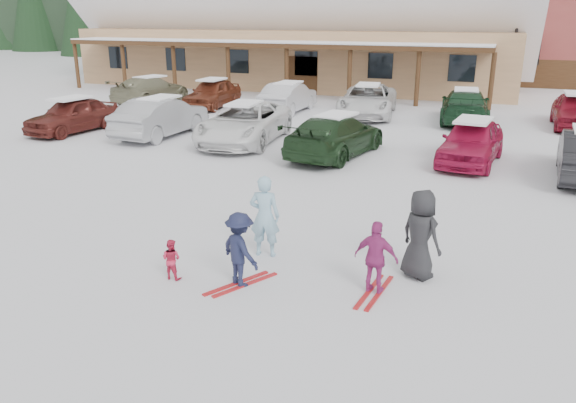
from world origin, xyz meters
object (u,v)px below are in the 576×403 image
at_px(parked_car_7, 151,90).
at_px(parked_car_8, 212,93).
at_px(parked_car_10, 368,100).
at_px(bystander_dark, 420,234).
at_px(day_lodge, 299,24).
at_px(parked_car_0, 72,115).
at_px(child_magenta, 376,258).
at_px(parked_car_9, 288,97).
at_px(child_navy, 240,250).
at_px(parked_car_12, 575,111).
at_px(parked_car_11, 465,106).
at_px(parked_car_4, 471,142).
at_px(adult_skier, 265,216).
at_px(parked_car_1, 161,117).
at_px(parked_car_3, 335,136).
at_px(toddler_red, 171,259).
at_px(lamp_post, 515,40).
at_px(parked_car_2, 244,123).

height_order(parked_car_7, parked_car_8, parked_car_8).
bearing_deg(parked_car_10, bystander_dark, -81.00).
height_order(day_lodge, parked_car_0, day_lodge).
distance_m(child_magenta, parked_car_9, 18.84).
xyz_separation_m(child_navy, parked_car_10, (-1.81, 17.83, 0.05)).
distance_m(bystander_dark, parked_car_12, 17.13).
bearing_deg(parked_car_12, parked_car_11, -175.46).
xyz_separation_m(bystander_dark, parked_car_4, (0.37, 8.94, -0.13)).
distance_m(adult_skier, parked_car_1, 12.30).
bearing_deg(parked_car_0, parked_car_3, 5.48).
relative_size(toddler_red, child_magenta, 0.58).
bearing_deg(toddler_red, parked_car_3, -89.04).
height_order(child_magenta, parked_car_0, parked_car_0).
height_order(adult_skier, parked_car_9, adult_skier).
height_order(bystander_dark, parked_car_3, bystander_dark).
distance_m(lamp_post, parked_car_2, 17.95).
bearing_deg(parked_car_0, toddler_red, -36.83).
relative_size(child_magenta, parked_car_12, 0.31).
distance_m(lamp_post, parked_car_3, 17.11).
xyz_separation_m(parked_car_4, parked_car_8, (-13.05, 7.15, 0.01)).
xyz_separation_m(parked_car_0, parked_car_4, (15.37, 0.44, 0.01)).
bearing_deg(parked_car_9, parked_car_0, 51.05).
height_order(parked_car_4, parked_car_8, parked_car_8).
bearing_deg(parked_car_3, parked_car_0, 8.87).
relative_size(parked_car_2, parked_car_3, 1.10).
bearing_deg(day_lodge, toddler_red, -74.91).
xyz_separation_m(parked_car_8, parked_car_12, (16.76, 0.55, 0.00)).
relative_size(parked_car_2, parked_car_12, 1.25).
bearing_deg(parked_car_2, parked_car_0, -179.78).
relative_size(parked_car_1, parked_car_10, 0.87).
height_order(adult_skier, parked_car_2, adult_skier).
distance_m(child_magenta, parked_car_4, 9.89).
relative_size(lamp_post, parked_car_2, 1.07).
bearing_deg(parked_car_12, parked_car_3, -134.08).
xyz_separation_m(toddler_red, bystander_dark, (4.16, 1.63, 0.45)).
bearing_deg(parked_car_0, lamp_post, 50.09).
bearing_deg(child_magenta, child_navy, 19.30).
bearing_deg(lamp_post, bystander_dark, -93.58).
relative_size(child_navy, parked_car_4, 0.33).
bearing_deg(child_navy, parked_car_0, -10.84).
bearing_deg(parked_car_10, parked_car_7, 173.26).
distance_m(child_magenta, parked_car_12, 18.15).
bearing_deg(parked_car_0, child_navy, -33.11).
height_order(parked_car_2, parked_car_11, parked_car_2).
bearing_deg(child_magenta, parked_car_4, -89.46).
bearing_deg(toddler_red, parked_car_10, -86.16).
height_order(day_lodge, parked_car_7, day_lodge).
relative_size(child_magenta, parked_car_10, 0.25).
bearing_deg(parked_car_4, parked_car_9, 147.64).
xyz_separation_m(toddler_red, parked_car_2, (-3.51, 10.78, 0.36)).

